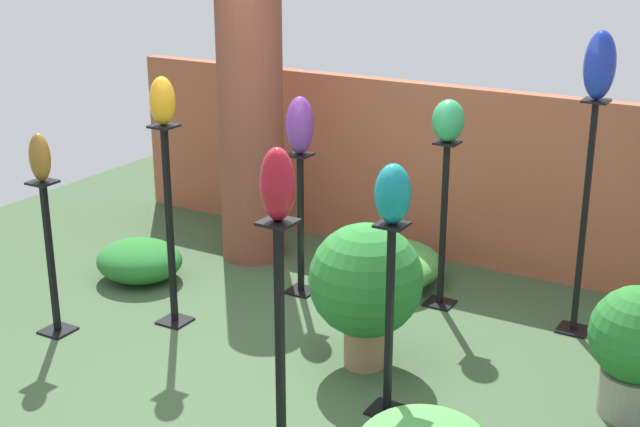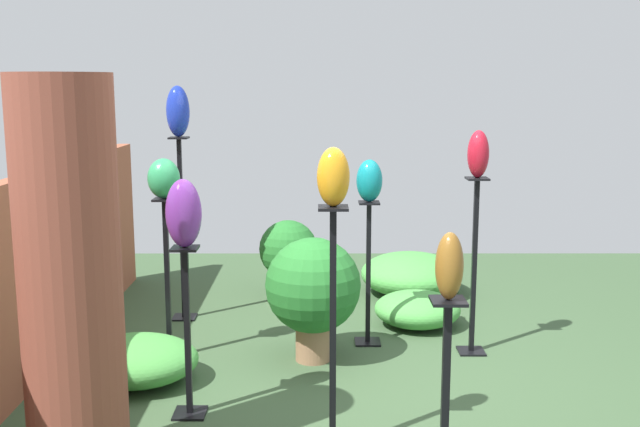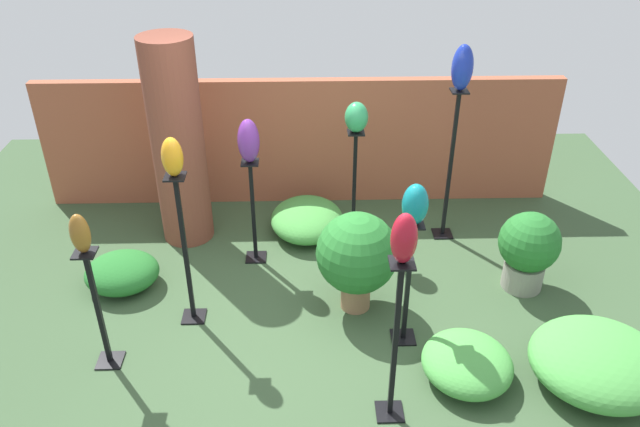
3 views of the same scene
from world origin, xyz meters
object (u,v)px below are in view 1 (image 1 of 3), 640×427
object	(u,v)px
brick_pillar	(251,132)
art_vase_jade	(448,121)
art_vase_violet	(300,125)
pedestal_jade	(443,232)
art_vase_bronze	(40,157)
art_vase_teal	(393,194)
pedestal_bronze	(51,265)
art_vase_cobalt	(600,65)
pedestal_cobalt	(583,228)
pedestal_amber	(170,235)
art_vase_ruby	(277,184)
pedestal_violet	(301,231)
art_vase_amber	(162,101)
pedestal_teal	(389,329)
potted_plant_near_pillar	(638,345)
potted_plant_mid_left	(366,283)
pedestal_ruby	(280,362)

from	to	relation	value
brick_pillar	art_vase_jade	distance (m)	1.74
art_vase_violet	art_vase_jade	xyz separation A→B (m)	(0.98, 0.32, 0.08)
pedestal_jade	art_vase_jade	distance (m)	0.80
art_vase_bronze	art_vase_teal	size ratio (longest dim) A/B	0.96
brick_pillar	pedestal_bronze	world-z (taller)	brick_pillar
art_vase_cobalt	art_vase_jade	distance (m)	1.05
pedestal_cobalt	art_vase_violet	xyz separation A→B (m)	(-1.93, -0.38, 0.54)
art_vase_bronze	art_vase_teal	bearing A→B (deg)	4.98
pedestal_amber	art_vase_ruby	distance (m)	2.11
art_vase_violet	art_vase_bronze	size ratio (longest dim) A/B	1.31
pedestal_violet	art_vase_teal	xyz separation A→B (m)	(1.30, -1.19, 0.81)
pedestal_cobalt	pedestal_amber	bearing A→B (deg)	-152.54
art_vase_bronze	art_vase_teal	world-z (taller)	art_vase_teal
pedestal_jade	art_vase_cobalt	xyz separation A→B (m)	(0.95, 0.06, 1.25)
art_vase_teal	pedestal_bronze	bearing A→B (deg)	-175.02
pedestal_jade	art_vase_teal	world-z (taller)	art_vase_teal
art_vase_violet	art_vase_ruby	bearing A→B (deg)	-61.04
art_vase_teal	art_vase_amber	distance (m)	1.83
art_vase_bronze	pedestal_violet	bearing A→B (deg)	52.36
art_vase_bronze	pedestal_amber	bearing A→B (deg)	41.18
pedestal_cobalt	pedestal_teal	distance (m)	1.71
brick_pillar	pedestal_jade	world-z (taller)	brick_pillar
art_vase_cobalt	art_vase_amber	xyz separation A→B (m)	(-2.42, -1.26, -0.25)
art_vase_violet	art_vase_amber	xyz separation A→B (m)	(-0.49, -0.88, 0.28)
potted_plant_near_pillar	potted_plant_mid_left	bearing A→B (deg)	-171.07
pedestal_ruby	potted_plant_mid_left	world-z (taller)	pedestal_ruby
art_vase_amber	art_vase_jade	bearing A→B (deg)	39.17
pedestal_bronze	art_vase_amber	size ratio (longest dim) A/B	3.38
brick_pillar	potted_plant_mid_left	size ratio (longest dim) A/B	2.26
pedestal_teal	art_vase_violet	bearing A→B (deg)	137.51
pedestal_amber	art_vase_bronze	bearing A→B (deg)	-138.82
art_vase_bronze	art_vase_ruby	world-z (taller)	art_vase_ruby
art_vase_amber	potted_plant_mid_left	distance (m)	1.74
pedestal_jade	brick_pillar	bearing A→B (deg)	175.67
pedestal_teal	potted_plant_near_pillar	bearing A→B (deg)	29.45
pedestal_cobalt	art_vase_cobalt	bearing A→B (deg)	180.00
pedestal_bronze	pedestal_jade	world-z (taller)	pedestal_jade
brick_pillar	art_vase_amber	world-z (taller)	brick_pillar
pedestal_jade	pedestal_amber	size ratio (longest dim) A/B	0.87
pedestal_bronze	art_vase_violet	size ratio (longest dim) A/B	2.58
pedestal_bronze	art_vase_teal	bearing A→B (deg)	4.98
art_vase_violet	pedestal_cobalt	bearing A→B (deg)	11.04
art_vase_ruby	art_vase_amber	bearing A→B (deg)	145.32
pedestal_bronze	art_vase_bronze	bearing A→B (deg)	180.00
art_vase_violet	art_vase_bronze	xyz separation A→B (m)	(-1.08, -1.40, -0.05)
pedestal_bronze	art_vase_cobalt	size ratio (longest dim) A/B	2.48
pedestal_ruby	potted_plant_near_pillar	world-z (taller)	pedestal_ruby
art_vase_cobalt	pedestal_jade	bearing A→B (deg)	-176.36
art_vase_bronze	potted_plant_mid_left	size ratio (longest dim) A/B	0.34
brick_pillar	art_vase_violet	distance (m)	0.88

